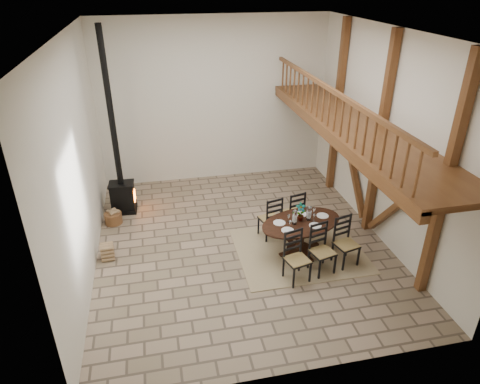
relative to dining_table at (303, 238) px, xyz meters
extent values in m
plane|color=gray|center=(-1.33, 0.76, -0.44)|extent=(8.00, 8.00, 0.00)
cube|color=silver|center=(-1.33, 4.76, 2.06)|extent=(7.00, 0.02, 5.00)
cube|color=silver|center=(-1.33, -3.24, 2.06)|extent=(7.00, 0.02, 5.00)
cube|color=silver|center=(-4.83, 0.76, 2.06)|extent=(0.02, 8.00, 5.00)
cube|color=silver|center=(2.17, 0.76, 2.06)|extent=(0.02, 8.00, 5.00)
cube|color=white|center=(-1.33, 0.76, 4.56)|extent=(7.00, 8.00, 0.02)
cube|color=brown|center=(2.05, -1.74, 2.06)|extent=(0.18, 0.18, 5.00)
cube|color=brown|center=(2.05, 0.76, 2.06)|extent=(0.18, 0.18, 5.00)
cube|color=brown|center=(2.05, 3.26, 2.06)|extent=(0.18, 0.18, 5.00)
cube|color=brown|center=(2.05, -0.49, 0.96)|extent=(0.14, 2.16, 2.54)
cube|color=brown|center=(2.05, 2.01, 0.96)|extent=(0.14, 2.16, 2.54)
cube|color=brown|center=(2.05, 0.76, 2.36)|extent=(0.20, 7.80, 0.20)
cube|color=brown|center=(1.37, 0.76, 2.41)|extent=(1.60, 7.80, 0.12)
cube|color=brown|center=(0.67, 0.76, 2.31)|extent=(0.18, 7.80, 0.22)
cube|color=brown|center=(0.67, 0.76, 3.31)|extent=(0.09, 7.60, 0.09)
cube|color=brown|center=(0.67, 0.76, 2.89)|extent=(0.06, 7.60, 0.86)
cube|color=tan|center=(-0.03, 0.12, -0.43)|extent=(3.00, 2.50, 0.02)
ellipsoid|color=black|center=(-0.03, 0.12, 0.36)|extent=(2.25, 1.67, 0.04)
cylinder|color=black|center=(-0.03, 0.12, -0.05)|extent=(0.20, 0.20, 0.75)
cylinder|color=black|center=(-0.03, 0.12, -0.39)|extent=(0.62, 0.62, 0.06)
cube|color=#A68C4C|center=(-0.45, -0.90, 0.08)|extent=(0.59, 0.57, 0.04)
cube|color=black|center=(-0.45, -0.90, -0.19)|extent=(0.56, 0.56, 0.51)
cube|color=black|center=(-0.51, -0.70, 0.39)|extent=(0.42, 0.15, 0.66)
cube|color=#A68C4C|center=(0.19, -0.74, 0.08)|extent=(0.59, 0.57, 0.04)
cube|color=black|center=(0.19, -0.74, -0.19)|extent=(0.56, 0.56, 0.51)
cube|color=black|center=(0.14, -0.53, 0.39)|extent=(0.42, 0.15, 0.66)
cube|color=#A68C4C|center=(0.83, -0.57, 0.08)|extent=(0.59, 0.57, 0.04)
cube|color=black|center=(0.83, -0.57, -0.19)|extent=(0.56, 0.56, 0.51)
cube|color=black|center=(0.78, -0.37, 0.39)|extent=(0.42, 0.15, 0.66)
cube|color=#A68C4C|center=(-0.57, 0.89, 0.08)|extent=(0.59, 0.57, 0.04)
cube|color=black|center=(-0.57, 0.89, -0.19)|extent=(0.56, 0.56, 0.51)
cube|color=black|center=(-0.52, 0.69, 0.39)|extent=(0.42, 0.15, 0.66)
cube|color=#A68C4C|center=(0.07, 1.06, 0.08)|extent=(0.59, 0.57, 0.04)
cube|color=black|center=(0.07, 1.06, -0.19)|extent=(0.56, 0.56, 0.51)
cube|color=black|center=(0.12, 0.85, 0.39)|extent=(0.42, 0.15, 0.66)
cube|color=white|center=(-0.03, 0.12, 0.39)|extent=(1.69, 1.13, 0.01)
cube|color=white|center=(-0.03, 0.12, 0.47)|extent=(1.05, 0.57, 0.18)
cylinder|color=white|center=(-0.22, 0.07, 0.55)|extent=(0.12, 0.12, 0.34)
cylinder|color=white|center=(0.16, 0.17, 0.55)|extent=(0.12, 0.12, 0.34)
cylinder|color=white|center=(-0.22, 0.07, 0.46)|extent=(0.06, 0.06, 0.16)
cylinder|color=white|center=(0.16, 0.17, 0.46)|extent=(0.06, 0.06, 0.16)
imported|color=#4C723F|center=(-0.04, 0.17, 0.62)|extent=(0.28, 0.22, 0.46)
cube|color=black|center=(-4.24, 2.99, -0.39)|extent=(0.71, 0.56, 0.10)
cube|color=black|center=(-4.24, 2.99, 0.03)|extent=(0.65, 0.51, 0.73)
cube|color=#FF590C|center=(-3.91, 2.97, 0.03)|extent=(0.04, 0.29, 0.29)
cube|color=black|center=(-4.24, 2.99, 0.41)|extent=(0.70, 0.55, 0.04)
cylinder|color=black|center=(-4.24, 2.99, 2.50)|extent=(0.16, 0.16, 4.12)
cylinder|color=brown|center=(-4.51, 2.39, -0.29)|extent=(0.46, 0.46, 0.30)
cube|color=#9F7959|center=(-4.51, 2.39, -0.11)|extent=(0.25, 0.25, 0.09)
cube|color=#9F7959|center=(-4.55, 0.75, -0.24)|extent=(0.32, 0.32, 0.40)
camera|label=1|loc=(-3.22, -7.96, 5.63)|focal=32.00mm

